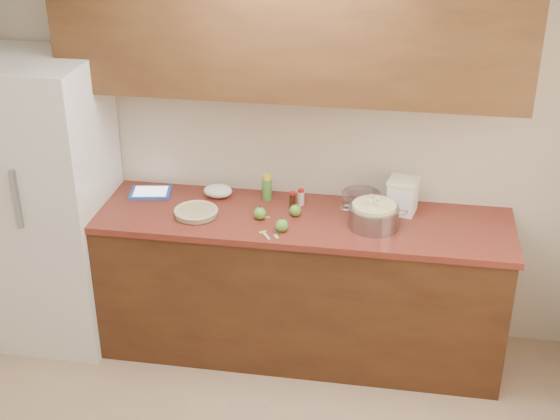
% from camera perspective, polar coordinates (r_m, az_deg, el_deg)
% --- Properties ---
extents(room_shell, '(3.60, 3.60, 3.60)m').
position_cam_1_polar(room_shell, '(3.09, -4.10, -6.39)').
color(room_shell, '#9F8367').
rests_on(room_shell, ground).
extents(counter_run, '(2.64, 0.68, 0.92)m').
position_cam_1_polar(counter_run, '(4.76, 0.29, -5.34)').
color(counter_run, '#4C2A15').
rests_on(counter_run, ground).
extents(upper_cabinets, '(2.60, 0.34, 0.70)m').
position_cam_1_polar(upper_cabinets, '(4.32, 0.67, 12.81)').
color(upper_cabinets, brown).
rests_on(upper_cabinets, room_shell).
extents(fridge, '(0.70, 0.70, 1.80)m').
position_cam_1_polar(fridge, '(4.93, -16.53, 0.47)').
color(fridge, white).
rests_on(fridge, ground).
extents(pie, '(0.27, 0.27, 0.04)m').
position_cam_1_polar(pie, '(4.55, -6.17, -0.16)').
color(pie, silver).
rests_on(pie, counter_run).
extents(colander, '(0.38, 0.28, 0.14)m').
position_cam_1_polar(colander, '(4.41, 6.87, -0.43)').
color(colander, gray).
rests_on(colander, counter_run).
extents(flour_canister, '(0.20, 0.20, 0.21)m').
position_cam_1_polar(flour_canister, '(4.59, 8.96, 1.05)').
color(flour_canister, white).
rests_on(flour_canister, counter_run).
extents(tablet, '(0.27, 0.22, 0.02)m').
position_cam_1_polar(tablet, '(4.86, -9.44, 1.28)').
color(tablet, blue).
rests_on(tablet, counter_run).
extents(paring_knife, '(0.10, 0.14, 0.01)m').
position_cam_1_polar(paring_knife, '(4.30, -0.88, -1.88)').
color(paring_knife, gray).
rests_on(paring_knife, counter_run).
extents(lemon_bottle, '(0.06, 0.06, 0.16)m').
position_cam_1_polar(lemon_bottle, '(4.70, -0.95, 1.66)').
color(lemon_bottle, '#4C8C38').
rests_on(lemon_bottle, counter_run).
extents(cinnamon_shaker, '(0.04, 0.04, 0.10)m').
position_cam_1_polar(cinnamon_shaker, '(4.64, 1.54, 0.93)').
color(cinnamon_shaker, beige).
rests_on(cinnamon_shaker, counter_run).
extents(vanilla_bottle, '(0.04, 0.04, 0.11)m').
position_cam_1_polar(vanilla_bottle, '(4.60, 0.92, 0.74)').
color(vanilla_bottle, black).
rests_on(vanilla_bottle, counter_run).
extents(mixing_bowl, '(0.23, 0.23, 0.09)m').
position_cam_1_polar(mixing_bowl, '(4.65, 5.95, 0.83)').
color(mixing_bowl, silver).
rests_on(mixing_bowl, counter_run).
extents(paper_towel, '(0.22, 0.20, 0.07)m').
position_cam_1_polar(paper_towel, '(4.77, -4.56, 1.40)').
color(paper_towel, white).
rests_on(paper_towel, counter_run).
extents(apple_left, '(0.07, 0.07, 0.08)m').
position_cam_1_polar(apple_left, '(4.48, -1.49, -0.24)').
color(apple_left, '#589D32').
rests_on(apple_left, counter_run).
extents(apple_center, '(0.07, 0.07, 0.08)m').
position_cam_1_polar(apple_center, '(4.52, 1.13, -0.03)').
color(apple_center, '#589D32').
rests_on(apple_center, counter_run).
extents(apple_front, '(0.07, 0.07, 0.08)m').
position_cam_1_polar(apple_front, '(4.35, 0.13, -1.12)').
color(apple_front, '#589D32').
rests_on(apple_front, counter_run).
extents(peel_a, '(0.04, 0.05, 0.00)m').
position_cam_1_polar(peel_a, '(4.30, -0.28, -1.95)').
color(peel_a, '#9EC55F').
rests_on(peel_a, counter_run).
extents(peel_b, '(0.04, 0.04, 0.00)m').
position_cam_1_polar(peel_b, '(4.35, -1.27, -1.61)').
color(peel_b, '#9EC55F').
rests_on(peel_b, counter_run).
extents(peel_c, '(0.04, 0.02, 0.00)m').
position_cam_1_polar(peel_c, '(4.51, -0.96, -0.54)').
color(peel_c, '#9EC55F').
rests_on(peel_c, counter_run).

